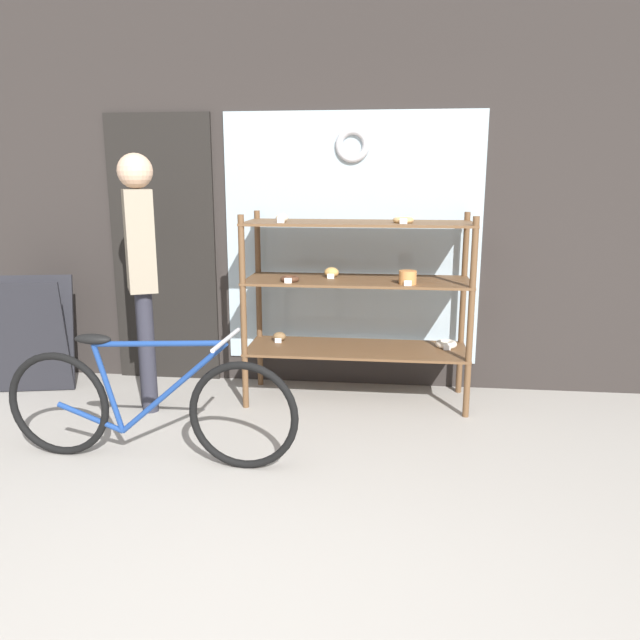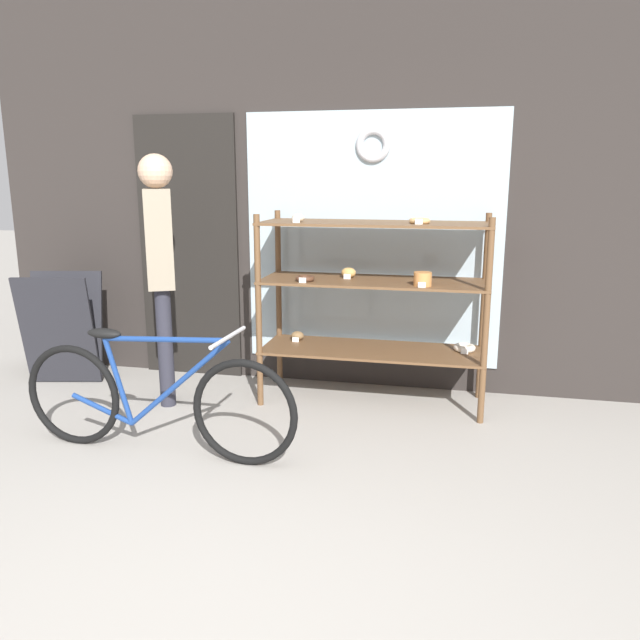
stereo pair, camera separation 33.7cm
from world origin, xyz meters
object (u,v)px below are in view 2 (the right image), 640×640
at_px(display_case, 374,290).
at_px(pedestrian, 160,259).
at_px(bicycle, 154,399).
at_px(sandwich_board, 62,329).

distance_m(display_case, pedestrian, 1.52).
height_order(bicycle, sandwich_board, sandwich_board).
relative_size(display_case, sandwich_board, 1.82).
relative_size(bicycle, sandwich_board, 2.01).
bearing_deg(display_case, sandwich_board, -177.70).
xyz_separation_m(display_case, pedestrian, (-1.46, -0.35, 0.23)).
height_order(display_case, pedestrian, pedestrian).
bearing_deg(display_case, bicycle, -134.22).
height_order(sandwich_board, pedestrian, pedestrian).
bearing_deg(sandwich_board, display_case, -9.86).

